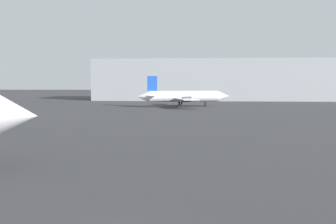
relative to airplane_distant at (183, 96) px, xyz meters
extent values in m
cone|color=white|center=(-8.95, -69.91, 1.27)|extent=(4.76, 4.44, 3.82)
cylinder|color=white|center=(0.20, 0.05, 0.02)|extent=(17.55, 7.18, 2.76)
cone|color=white|center=(10.08, 2.70, 0.02)|extent=(3.64, 3.45, 2.76)
cone|color=white|center=(-9.69, -2.60, 0.02)|extent=(3.64, 3.45, 2.76)
cube|color=white|center=(-0.64, -0.17, -0.39)|extent=(9.36, 23.04, 0.18)
cube|color=white|center=(-7.86, -2.11, 0.30)|extent=(3.37, 6.55, 0.12)
cube|color=#1947B2|center=(-7.50, -2.01, 3.22)|extent=(2.38, 0.84, 3.64)
cylinder|color=#4C4C54|center=(-1.27, 4.16, -0.53)|extent=(2.52, 1.89, 1.35)
cylinder|color=#4C4C54|center=(0.99, -4.24, -0.53)|extent=(2.52, 1.89, 1.35)
cube|color=black|center=(5.59, 1.50, -2.00)|extent=(0.46, 0.46, 1.30)
cube|color=black|center=(-1.03, 1.28, -2.00)|extent=(0.46, 0.46, 1.30)
cube|color=black|center=(-0.26, -1.62, -2.00)|extent=(0.46, 0.46, 1.30)
cube|color=#999EA3|center=(18.06, 40.54, 4.36)|extent=(99.79, 22.13, 14.02)
camera|label=1|loc=(3.42, -93.84, 3.43)|focal=40.28mm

